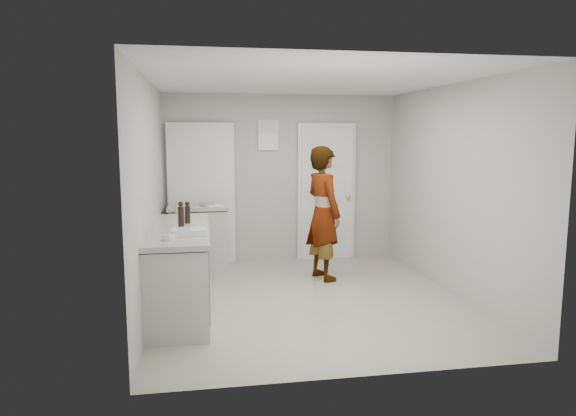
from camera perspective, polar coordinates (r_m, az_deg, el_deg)
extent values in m
plane|color=#ACA590|center=(6.11, 2.19, -10.01)|extent=(4.00, 4.00, 0.00)
plane|color=#B7B3AD|center=(7.80, -0.76, 3.33)|extent=(3.50, 0.00, 3.50)
plane|color=#B7B3AD|center=(3.93, 8.25, -1.48)|extent=(3.50, 0.00, 3.50)
plane|color=#B7B3AD|center=(5.75, -15.09, 1.34)|extent=(0.00, 4.00, 4.00)
plane|color=#B7B3AD|center=(6.44, 17.70, 1.93)|extent=(0.00, 4.00, 4.00)
plane|color=silver|center=(5.84, 2.32, 14.00)|extent=(4.00, 4.00, 0.00)
cube|color=white|center=(7.90, 4.34, 1.54)|extent=(0.80, 0.05, 2.00)
cube|color=white|center=(7.92, 4.29, 1.78)|extent=(0.90, 0.04, 2.10)
sphere|color=#D4AF51|center=(7.94, 6.74, 1.18)|extent=(0.07, 0.07, 0.07)
cube|color=white|center=(7.72, -2.22, 8.10)|extent=(0.30, 0.02, 0.45)
cube|color=black|center=(7.71, -9.58, 1.43)|extent=(0.90, 0.05, 2.04)
cube|color=white|center=(7.67, -9.58, 1.48)|extent=(0.98, 0.02, 2.10)
cube|color=beige|center=(5.68, -11.94, -7.05)|extent=(0.60, 1.90, 0.86)
cube|color=black|center=(5.80, -11.82, -10.78)|extent=(0.56, 1.86, 0.08)
cube|color=#B0ADA1|center=(5.58, -12.08, -2.39)|extent=(0.64, 1.96, 0.05)
cube|color=beige|center=(7.38, -9.86, -3.50)|extent=(0.80, 0.55, 0.86)
cube|color=black|center=(7.47, -9.78, -6.43)|extent=(0.75, 0.54, 0.08)
cube|color=#B0ADA1|center=(7.30, -9.95, 0.11)|extent=(0.84, 0.61, 0.05)
imported|color=silver|center=(6.76, 3.95, -0.59)|extent=(0.60, 0.74, 1.76)
cube|color=#A17450|center=(6.45, -11.92, 0.00)|extent=(0.11, 0.07, 0.17)
cylinder|color=tan|center=(5.90, -11.43, -1.18)|extent=(0.05, 0.05, 0.08)
cylinder|color=black|center=(5.80, -11.10, -0.73)|extent=(0.06, 0.06, 0.20)
sphere|color=black|center=(5.79, -11.13, 0.49)|extent=(0.05, 0.05, 0.05)
cylinder|color=black|center=(5.52, -11.80, -1.01)|extent=(0.06, 0.06, 0.23)
sphere|color=black|center=(5.50, -11.85, 0.46)|extent=(0.05, 0.05, 0.05)
cube|color=silver|center=(5.14, -10.91, -2.62)|extent=(0.35, 0.25, 0.06)
cube|color=white|center=(5.14, -10.91, -2.70)|extent=(0.31, 0.21, 0.05)
cylinder|color=silver|center=(4.95, -13.13, -3.17)|extent=(0.12, 0.12, 0.05)
sphere|color=white|center=(4.94, -13.37, -3.20)|extent=(0.04, 0.04, 0.04)
sphere|color=white|center=(4.96, -12.89, -3.14)|extent=(0.04, 0.04, 0.04)
cube|color=white|center=(7.26, -8.51, 0.34)|extent=(0.34, 0.37, 0.01)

